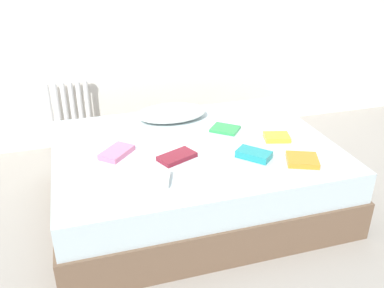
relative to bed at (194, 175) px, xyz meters
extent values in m
plane|color=#9E998E|center=(0.00, 0.00, -0.25)|extent=(8.00, 8.00, 0.00)
cube|color=brown|center=(0.00, 0.00, -0.11)|extent=(2.00, 1.50, 0.28)
cube|color=silver|center=(0.00, 0.00, 0.14)|extent=(1.96, 1.46, 0.22)
cylinder|color=white|center=(-1.01, 1.20, 0.17)|extent=(0.04, 0.04, 0.57)
cylinder|color=white|center=(-0.94, 1.20, 0.17)|extent=(0.04, 0.04, 0.57)
cylinder|color=white|center=(-0.88, 1.20, 0.17)|extent=(0.04, 0.04, 0.57)
cylinder|color=white|center=(-0.81, 1.20, 0.17)|extent=(0.04, 0.04, 0.57)
cylinder|color=white|center=(-0.74, 1.20, 0.17)|extent=(0.04, 0.04, 0.57)
cylinder|color=white|center=(-0.67, 1.20, 0.17)|extent=(0.04, 0.04, 0.57)
cube|color=white|center=(-0.84, 1.20, 0.44)|extent=(0.38, 0.04, 0.04)
cube|color=white|center=(-0.84, 1.20, -0.09)|extent=(0.38, 0.04, 0.04)
ellipsoid|color=white|center=(-0.04, 0.50, 0.31)|extent=(0.57, 0.35, 0.11)
cube|color=teal|center=(0.33, -0.31, 0.28)|extent=(0.24, 0.25, 0.05)
cube|color=white|center=(-0.39, -0.41, 0.27)|extent=(0.24, 0.22, 0.04)
cube|color=maroon|center=(-0.17, -0.17, 0.27)|extent=(0.28, 0.23, 0.03)
cube|color=pink|center=(-0.55, 0.00, 0.27)|extent=(0.27, 0.28, 0.04)
cube|color=orange|center=(0.61, -0.46, 0.27)|extent=(0.26, 0.25, 0.04)
cube|color=green|center=(0.30, 0.17, 0.26)|extent=(0.26, 0.26, 0.02)
cube|color=yellow|center=(0.61, -0.09, 0.27)|extent=(0.21, 0.18, 0.04)
camera|label=1|loc=(-0.77, -2.52, 1.56)|focal=38.41mm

